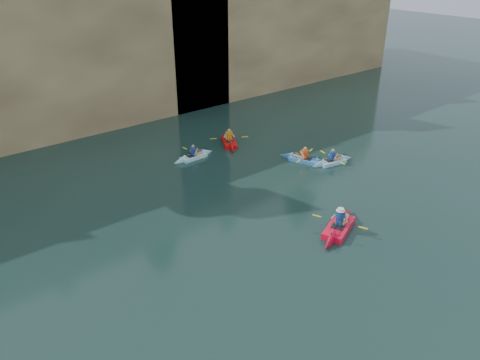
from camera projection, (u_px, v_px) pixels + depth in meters
ground at (284, 321)px, 16.40m from camera, size 160.00×160.00×0.00m
cliff at (8, 33)px, 34.61m from camera, size 70.00×16.00×12.00m
cliff_slab_center at (72, 49)px, 30.71m from camera, size 24.00×2.40×11.40m
cliff_slab_east at (290, 31)px, 42.24m from camera, size 26.00×2.40×9.84m
sea_cave_east at (184, 83)px, 36.28m from camera, size 5.00×1.00×4.50m
main_kayaker at (339, 227)px, 21.54m from camera, size 3.92×2.43×1.45m
kayaker_ltblue_near at (332, 161)px, 28.22m from camera, size 3.05×2.29×1.17m
kayaker_red_far at (229, 142)px, 31.02m from camera, size 2.40×3.46×1.30m
kayaker_ltblue_mid at (194, 156)px, 28.90m from camera, size 2.97×2.23×1.12m
kayaker_blue_east at (305, 159)px, 28.47m from camera, size 2.23×3.40×1.19m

